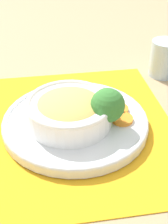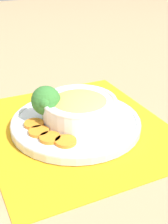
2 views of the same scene
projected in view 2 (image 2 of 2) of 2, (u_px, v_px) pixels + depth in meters
ground_plane at (76, 128)px, 0.70m from camera, size 4.00×4.00×0.00m
placemat at (76, 127)px, 0.70m from camera, size 0.46×0.41×0.00m
plate at (76, 122)px, 0.70m from camera, size 0.29×0.29×0.02m
bowl at (79, 107)px, 0.69m from camera, size 0.17×0.17×0.06m
broccoli_floret at (46, 101)px, 0.68m from camera, size 0.06×0.06×0.08m
carrot_slice_near at (34, 124)px, 0.67m from camera, size 0.04×0.04×0.01m
carrot_slice_middle at (39, 132)px, 0.65m from camera, size 0.04×0.04×0.01m
carrot_slice_far at (50, 138)px, 0.62m from camera, size 0.04×0.04×0.01m
carrot_slice_extra at (66, 141)px, 0.61m from camera, size 0.04×0.04×0.01m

